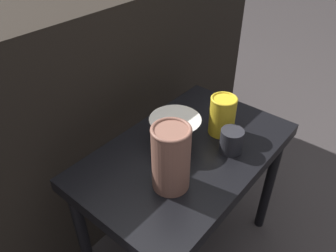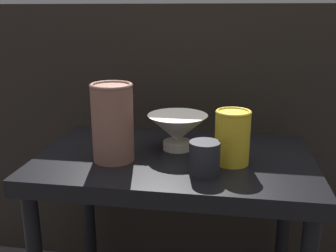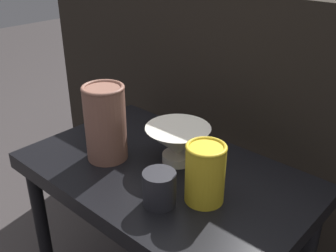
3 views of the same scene
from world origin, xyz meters
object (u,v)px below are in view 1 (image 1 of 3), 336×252
Objects in this scene: bowl at (176,129)px; cup at (231,141)px; vase_textured_left at (171,157)px; vase_colorful_right at (222,115)px.

cup is at bearing -62.72° from bowl.
vase_textured_left is 2.55× the size of cup.
vase_textured_left is 0.23m from cup.
vase_colorful_right is (0.28, 0.02, -0.03)m from vase_textured_left.
vase_textured_left is at bearing 167.51° from cup.
cup is (0.08, -0.15, -0.02)m from bowl.
cup is (-0.06, -0.07, -0.03)m from vase_colorful_right.
vase_textured_left reaches higher than cup.
vase_textured_left reaches higher than bowl.
bowl is at bearing 117.28° from cup.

